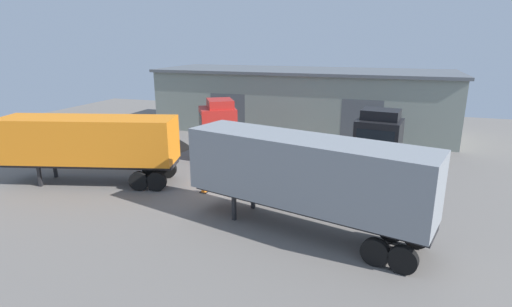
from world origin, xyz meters
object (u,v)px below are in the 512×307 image
gravel_pile (163,139)px  traffic_cone (204,188)px  container_trailer_blue (306,173)px  container_trailer_green (90,142)px  tractor_unit_red (225,130)px  tractor_unit_black (379,145)px

gravel_pile → traffic_cone: (7.02, -7.46, -0.49)m
container_trailer_blue → traffic_cone: 7.14m
container_trailer_green → tractor_unit_red: 9.09m
gravel_pile → container_trailer_green: bearing=-88.2°
container_trailer_blue → container_trailer_green: bearing=5.1°
tractor_unit_red → traffic_cone: 7.23m
tractor_unit_red → tractor_unit_black: bearing=143.9°
tractor_unit_black → tractor_unit_red: size_ratio=1.01×
tractor_unit_black → gravel_pile: 16.02m
gravel_pile → traffic_cone: size_ratio=7.33×
container_trailer_blue → traffic_cone: (-6.14, 2.75, -2.38)m
tractor_unit_black → container_trailer_green: (-15.66, -6.59, 0.53)m
tractor_unit_black → tractor_unit_red: bearing=-86.9°
tractor_unit_red → traffic_cone: bearing=72.0°
tractor_unit_black → tractor_unit_red: tractor_unit_black is taller
tractor_unit_black → traffic_cone: (-8.88, -5.96, -1.70)m
tractor_unit_red → gravel_pile: tractor_unit_red is taller
tractor_unit_black → gravel_pile: size_ratio=1.72×
container_trailer_green → container_trailer_blue: 13.09m
container_trailer_green → gravel_pile: container_trailer_green is taller
container_trailer_green → traffic_cone: 7.16m
traffic_cone → container_trailer_green: bearing=-174.7°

